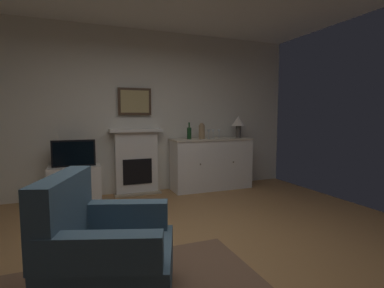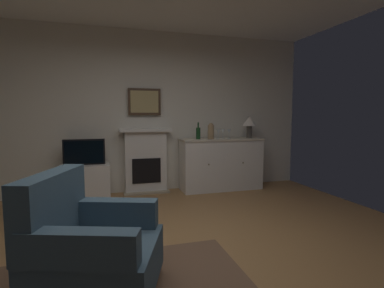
% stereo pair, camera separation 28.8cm
% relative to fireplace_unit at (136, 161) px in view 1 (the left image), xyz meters
% --- Properties ---
extents(ground_plane, '(5.83, 5.35, 0.10)m').
position_rel_fireplace_unit_xyz_m(ground_plane, '(0.03, -2.52, -0.60)').
color(ground_plane, '#9E7042').
rests_on(ground_plane, ground).
extents(wall_rear, '(5.83, 0.06, 2.76)m').
position_rel_fireplace_unit_xyz_m(wall_rear, '(0.03, 0.13, 0.83)').
color(wall_rear, silver).
rests_on(wall_rear, ground_plane).
extents(fireplace_unit, '(0.87, 0.30, 1.10)m').
position_rel_fireplace_unit_xyz_m(fireplace_unit, '(0.00, 0.00, 0.00)').
color(fireplace_unit, white).
rests_on(fireplace_unit, ground_plane).
extents(framed_picture, '(0.55, 0.04, 0.45)m').
position_rel_fireplace_unit_xyz_m(framed_picture, '(-0.00, 0.05, 1.01)').
color(framed_picture, '#473323').
extents(sideboard_cabinet, '(1.47, 0.49, 0.91)m').
position_rel_fireplace_unit_xyz_m(sideboard_cabinet, '(1.32, -0.18, -0.09)').
color(sideboard_cabinet, white).
rests_on(sideboard_cabinet, ground_plane).
extents(table_lamp, '(0.26, 0.26, 0.40)m').
position_rel_fireplace_unit_xyz_m(table_lamp, '(1.87, -0.18, 0.65)').
color(table_lamp, '#4C4742').
rests_on(table_lamp, sideboard_cabinet).
extents(wine_bottle, '(0.08, 0.08, 0.29)m').
position_rel_fireplace_unit_xyz_m(wine_bottle, '(0.89, -0.18, 0.47)').
color(wine_bottle, '#193F1E').
rests_on(wine_bottle, sideboard_cabinet).
extents(wine_glass_left, '(0.07, 0.07, 0.16)m').
position_rel_fireplace_unit_xyz_m(wine_glass_left, '(1.25, -0.21, 0.49)').
color(wine_glass_left, silver).
rests_on(wine_glass_left, sideboard_cabinet).
extents(wine_glass_center, '(0.07, 0.07, 0.16)m').
position_rel_fireplace_unit_xyz_m(wine_glass_center, '(1.36, -0.15, 0.49)').
color(wine_glass_center, silver).
rests_on(wine_glass_center, sideboard_cabinet).
extents(wine_glass_right, '(0.07, 0.07, 0.16)m').
position_rel_fireplace_unit_xyz_m(wine_glass_right, '(1.47, -0.17, 0.49)').
color(wine_glass_right, silver).
rests_on(wine_glass_right, sideboard_cabinet).
extents(vase_decorative, '(0.11, 0.11, 0.28)m').
position_rel_fireplace_unit_xyz_m(vase_decorative, '(1.10, -0.23, 0.51)').
color(vase_decorative, '#9E7F5B').
rests_on(vase_decorative, sideboard_cabinet).
extents(tv_cabinet, '(0.75, 0.42, 0.56)m').
position_rel_fireplace_unit_xyz_m(tv_cabinet, '(-0.98, -0.16, -0.27)').
color(tv_cabinet, white).
rests_on(tv_cabinet, ground_plane).
extents(tv_set, '(0.62, 0.07, 0.40)m').
position_rel_fireplace_unit_xyz_m(tv_set, '(-0.98, -0.19, 0.21)').
color(tv_set, black).
rests_on(tv_set, tv_cabinet).
extents(armchair, '(1.01, 0.98, 0.92)m').
position_rel_fireplace_unit_xyz_m(armchair, '(-0.78, -2.87, -0.17)').
color(armchair, '#3F596B').
rests_on(armchair, ground_plane).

